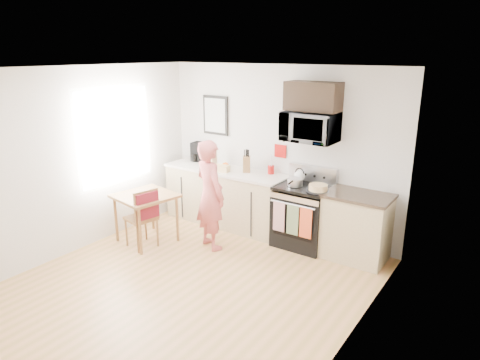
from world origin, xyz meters
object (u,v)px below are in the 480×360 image
Objects in this scene: chair at (145,211)px; microwave at (310,127)px; range at (303,217)px; dining_table at (145,200)px; cake at (318,188)px; person at (210,195)px.

microwave is at bearing 52.41° from chair.
range is 1.45× the size of dining_table.
microwave is at bearing 90.06° from range.
range is 2.30m from chair.
microwave is 0.87m from cake.
person is 1.01m from dining_table.
dining_table is at bearing 146.78° from chair.
chair is at bearing -141.71° from range.
microwave is (-0.00, 0.10, 1.32)m from range.
range is at bearing -121.48° from person.
microwave reaches higher than dining_table.
chair is at bearing 61.53° from person.
range is at bearing 152.24° from cake.
person reaches higher than cake.
microwave is 2.64m from dining_table.
range is 1.33m from microwave.
person is 1.76× the size of chair.
cake is (0.28, -0.15, 0.54)m from range.
chair is at bearing -148.53° from cake.
dining_table is at bearing -146.53° from microwave.
dining_table is (-2.00, -1.22, 0.22)m from range.
person reaches higher than dining_table.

